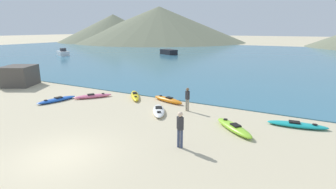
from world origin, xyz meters
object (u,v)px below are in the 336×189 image
at_px(kayak_on_sand_0, 159,111).
at_px(kayak_on_sand_1, 93,96).
at_px(kayak_on_sand_2, 57,100).
at_px(moored_boat_4, 63,53).
at_px(person_near_foreground, 180,127).
at_px(kayak_on_sand_5, 297,125).
at_px(kayak_on_sand_6, 168,100).
at_px(moored_boat_3, 169,52).
at_px(shoreline_rock, 19,76).
at_px(kayak_on_sand_4, 135,96).
at_px(kayak_on_sand_3, 234,127).
at_px(person_near_waterline, 187,98).

distance_m(kayak_on_sand_0, kayak_on_sand_1, 6.45).
height_order(kayak_on_sand_2, moored_boat_4, moored_boat_4).
relative_size(kayak_on_sand_0, person_near_foreground, 1.58).
height_order(kayak_on_sand_1, moored_boat_4, moored_boat_4).
height_order(kayak_on_sand_5, kayak_on_sand_6, kayak_on_sand_6).
bearing_deg(kayak_on_sand_1, moored_boat_3, 108.81).
bearing_deg(moored_boat_4, person_near_foreground, -34.14).
distance_m(kayak_on_sand_2, shoreline_rock, 8.03).
distance_m(kayak_on_sand_4, moored_boat_4, 37.08).
height_order(kayak_on_sand_1, kayak_on_sand_3, kayak_on_sand_3).
bearing_deg(kayak_on_sand_4, kayak_on_sand_1, -150.49).
distance_m(kayak_on_sand_5, moored_boat_3, 41.59).
bearing_deg(kayak_on_sand_3, shoreline_rock, 175.49).
bearing_deg(person_near_foreground, moored_boat_3, 119.05).
relative_size(kayak_on_sand_0, kayak_on_sand_4, 0.95).
relative_size(kayak_on_sand_6, moored_boat_3, 0.67).
relative_size(person_near_foreground, person_near_waterline, 1.09).
height_order(kayak_on_sand_0, kayak_on_sand_2, kayak_on_sand_0).
distance_m(kayak_on_sand_0, shoreline_rock, 15.72).
relative_size(kayak_on_sand_0, kayak_on_sand_6, 0.94).
bearing_deg(moored_boat_3, person_near_foreground, -60.95).
distance_m(kayak_on_sand_1, moored_boat_3, 35.32).
bearing_deg(kayak_on_sand_0, moored_boat_3, 117.44).
bearing_deg(kayak_on_sand_6, kayak_on_sand_0, -74.25).
bearing_deg(kayak_on_sand_2, kayak_on_sand_4, 39.47).
bearing_deg(kayak_on_sand_4, kayak_on_sand_0, -34.22).
bearing_deg(kayak_on_sand_1, person_near_waterline, 3.42).
bearing_deg(kayak_on_sand_2, person_near_waterline, 14.95).
xyz_separation_m(kayak_on_sand_2, shoreline_rock, (-7.69, 2.18, 0.80)).
relative_size(kayak_on_sand_2, kayak_on_sand_4, 1.06).
xyz_separation_m(kayak_on_sand_0, person_near_foreground, (3.35, -3.81, 0.80)).
bearing_deg(person_near_waterline, kayak_on_sand_4, 167.06).
bearing_deg(kayak_on_sand_2, kayak_on_sand_0, 8.72).
height_order(kayak_on_sand_1, kayak_on_sand_6, kayak_on_sand_6).
xyz_separation_m(kayak_on_sand_4, moored_boat_4, (-31.39, 19.74, 0.41)).
relative_size(kayak_on_sand_4, moored_boat_3, 0.66).
xyz_separation_m(kayak_on_sand_6, moored_boat_4, (-34.22, 19.59, 0.40)).
distance_m(kayak_on_sand_0, kayak_on_sand_2, 8.08).
bearing_deg(kayak_on_sand_2, person_near_foreground, -12.86).
relative_size(kayak_on_sand_4, kayak_on_sand_5, 0.90).
xyz_separation_m(kayak_on_sand_1, person_near_waterline, (7.80, 0.47, 0.75)).
bearing_deg(shoreline_rock, moored_boat_3, 93.63).
relative_size(kayak_on_sand_3, person_near_foreground, 1.60).
relative_size(person_near_foreground, moored_boat_3, 0.40).
bearing_deg(moored_boat_4, person_near_waterline, -29.88).
distance_m(kayak_on_sand_2, kayak_on_sand_5, 16.08).
bearing_deg(kayak_on_sand_3, kayak_on_sand_2, -177.53).
xyz_separation_m(kayak_on_sand_2, moored_boat_3, (-9.80, 35.47, 0.43)).
xyz_separation_m(kayak_on_sand_0, person_near_waterline, (1.40, 1.28, 0.72)).
bearing_deg(kayak_on_sand_3, moored_boat_3, 123.08).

